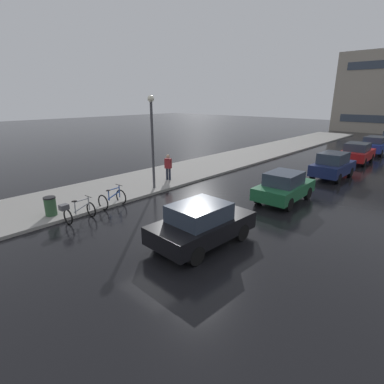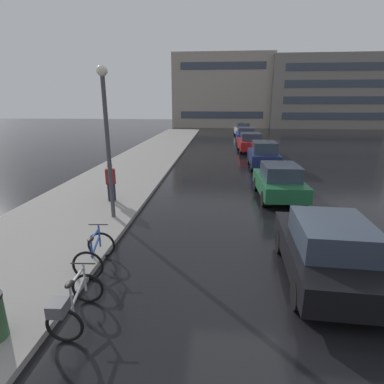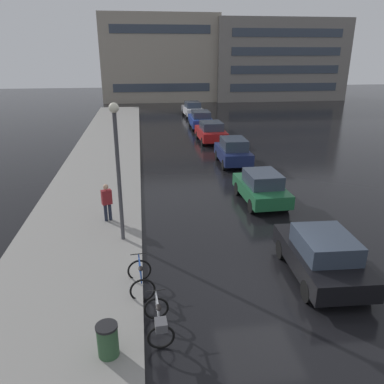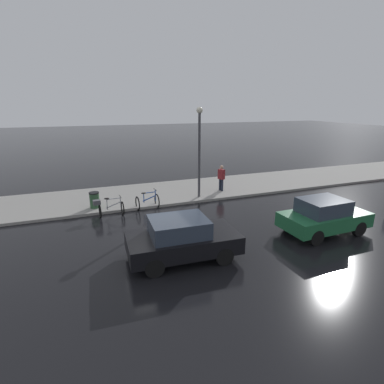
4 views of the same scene
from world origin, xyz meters
name	(u,v)px [view 1 (image 1 of 4)]	position (x,y,z in m)	size (l,w,h in m)	color
ground_plane	(156,231)	(0.00, 0.00, 0.00)	(140.00, 140.00, 0.00)	black
sidewalk_kerb	(204,166)	(-6.00, 10.00, 0.07)	(4.80, 60.00, 0.14)	gray
bicycle_nearest	(76,211)	(-3.21, -1.65, 0.49)	(0.75, 1.43, 0.98)	black
bicycle_second	(112,199)	(-3.65, 0.41, 0.41)	(0.83, 1.18, 1.02)	black
car_black	(201,224)	(2.01, 0.40, 0.78)	(2.10, 4.00, 1.54)	black
car_green	(284,187)	(2.06, 6.75, 0.77)	(1.86, 3.77, 1.54)	#1E6038
car_navy	(333,165)	(2.27, 13.25, 0.85)	(1.83, 3.77, 1.70)	navy
car_red	(357,153)	(2.03, 19.69, 0.82)	(2.02, 4.05, 1.62)	#AD1919
car_blue	(375,145)	(2.10, 25.39, 0.83)	(1.98, 4.29, 1.62)	navy
pedestrian	(168,167)	(-4.96, 5.35, 0.98)	(0.46, 0.37, 1.74)	#1E2333
streetlamp	(152,133)	(-4.29, 3.60, 3.22)	(0.35, 0.35, 5.19)	#424247
trash_bin	(51,208)	(-4.41, -2.20, 0.49)	(0.51, 0.51, 0.97)	#2D5133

